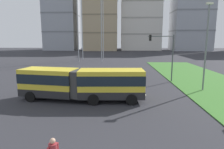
{
  "coord_description": "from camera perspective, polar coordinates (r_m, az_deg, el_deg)",
  "views": [
    {
      "loc": [
        0.66,
        -5.23,
        5.79
      ],
      "look_at": [
        -0.0,
        14.99,
        2.2
      ],
      "focal_mm": 31.95,
      "sensor_mm": 36.0,
      "label": 1
    }
  ],
  "objects": [
    {
      "name": "articulated_bus",
      "position": [
        19.17,
        -8.65,
        -2.51
      ],
      "size": [
        12.03,
        3.64,
        3.0
      ],
      "color": "yellow",
      "rests_on": "ground"
    },
    {
      "name": "car_navy_sedan",
      "position": [
        29.16,
        -11.44,
        -0.08
      ],
      "size": [
        4.58,
        2.42,
        1.58
      ],
      "color": "#19234C",
      "rests_on": "ground"
    },
    {
      "name": "traffic_light_far_right",
      "position": [
        27.98,
        14.92,
        6.74
      ],
      "size": [
        3.48,
        0.28,
        6.38
      ],
      "color": "#474C51",
      "rests_on": "ground"
    },
    {
      "name": "streetlight_median",
      "position": [
        24.41,
        25.37,
        7.88
      ],
      "size": [
        0.7,
        0.28,
        9.64
      ],
      "color": "slate",
      "rests_on": "ground"
    },
    {
      "name": "apartment_tower_west",
      "position": [
        115.43,
        -14.29,
        18.39
      ],
      "size": [
        16.41,
        18.01,
        46.15
      ],
      "color": "#9EA3AD",
      "rests_on": "ground"
    },
    {
      "name": "apartment_tower_westcentre",
      "position": [
        108.41,
        -3.28,
        18.38
      ],
      "size": [
        17.24,
        17.11,
        42.97
      ],
      "color": "tan",
      "rests_on": "ground"
    },
    {
      "name": "apartment_tower_centre",
      "position": [
        113.55,
        8.13,
        17.22
      ],
      "size": [
        20.53,
        19.16,
        40.18
      ],
      "color": "silver",
      "rests_on": "ground"
    },
    {
      "name": "apartment_tower_eastcentre",
      "position": [
        113.2,
        21.83,
        16.23
      ],
      "size": [
        18.85,
        14.96,
        38.59
      ],
      "color": "#9EA3AD",
      "rests_on": "ground"
    }
  ]
}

